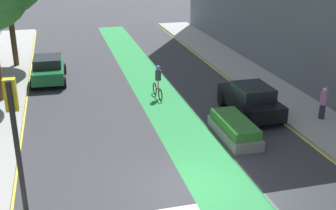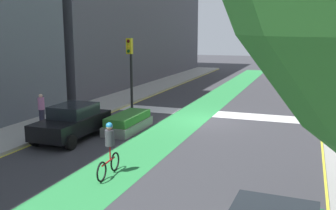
# 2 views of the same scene
# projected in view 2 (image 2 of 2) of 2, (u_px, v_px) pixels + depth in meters

# --- Properties ---
(ground_plane) EXTENTS (120.00, 120.00, 0.00)m
(ground_plane) POSITION_uv_depth(u_px,v_px,m) (205.00, 121.00, 21.27)
(ground_plane) COLOR #38383D
(bike_lane_paint) EXTENTS (2.40, 60.00, 0.01)m
(bike_lane_paint) POSITION_uv_depth(u_px,v_px,m) (186.00, 119.00, 21.65)
(bike_lane_paint) COLOR #2D8C47
(bike_lane_paint) RESTS_ON ground_plane
(crosswalk_band) EXTENTS (12.00, 1.80, 0.01)m
(crosswalk_band) POSITION_uv_depth(u_px,v_px,m) (214.00, 114.00, 23.12)
(crosswalk_band) COLOR silver
(crosswalk_band) RESTS_ON ground_plane
(curb_stripe_left) EXTENTS (0.16, 60.00, 0.01)m
(curb_stripe_left) POSITION_uv_depth(u_px,v_px,m) (321.00, 130.00, 19.24)
(curb_stripe_left) COLOR yellow
(curb_stripe_left) RESTS_ON ground_plane
(sidewalk_right) EXTENTS (3.00, 60.00, 0.15)m
(sidewalk_right) POSITION_uv_depth(u_px,v_px,m) (88.00, 110.00, 23.80)
(sidewalk_right) COLOR #9E9E99
(sidewalk_right) RESTS_ON ground_plane
(curb_stripe_right) EXTENTS (0.16, 60.00, 0.01)m
(curb_stripe_right) POSITION_uv_depth(u_px,v_px,m) (110.00, 113.00, 23.31)
(curb_stripe_right) COLOR yellow
(curb_stripe_right) RESTS_ON ground_plane
(traffic_signal_near_right) EXTENTS (0.35, 0.52, 4.48)m
(traffic_signal_near_right) POSITION_uv_depth(u_px,v_px,m) (130.00, 60.00, 23.64)
(traffic_signal_near_right) COLOR black
(traffic_signal_near_right) RESTS_ON ground_plane
(traffic_signal_near_left) EXTENTS (0.35, 0.52, 4.51)m
(traffic_signal_near_left) POSITION_uv_depth(u_px,v_px,m) (314.00, 67.00, 19.18)
(traffic_signal_near_left) COLOR black
(traffic_signal_near_left) RESTS_ON ground_plane
(car_black_right_far) EXTENTS (2.04, 4.21, 1.57)m
(car_black_right_far) POSITION_uv_depth(u_px,v_px,m) (72.00, 122.00, 17.64)
(car_black_right_far) COLOR black
(car_black_right_far) RESTS_ON ground_plane
(cyclist_in_lane) EXTENTS (0.32, 1.73, 1.86)m
(cyclist_in_lane) POSITION_uv_depth(u_px,v_px,m) (109.00, 148.00, 13.06)
(cyclist_in_lane) COLOR black
(cyclist_in_lane) RESTS_ON ground_plane
(pedestrian_sidewalk_right_a) EXTENTS (0.34, 0.34, 1.54)m
(pedestrian_sidewalk_right_a) POSITION_uv_depth(u_px,v_px,m) (41.00, 108.00, 20.09)
(pedestrian_sidewalk_right_a) COLOR #262638
(pedestrian_sidewalk_right_a) RESTS_ON sidewalk_right
(median_planter) EXTENTS (1.30, 3.33, 0.85)m
(median_planter) POSITION_uv_depth(u_px,v_px,m) (128.00, 123.00, 19.15)
(median_planter) COLOR slate
(median_planter) RESTS_ON ground_plane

